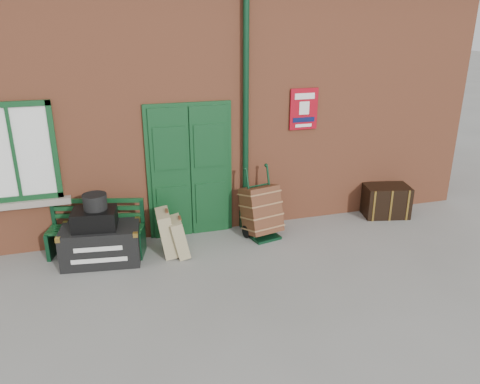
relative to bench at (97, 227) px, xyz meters
name	(u,v)px	position (x,y,z in m)	size (l,w,h in m)	color
ground	(232,271)	(1.86, -1.17, -0.45)	(80.00, 80.00, 0.00)	gray
station_building	(183,90)	(1.86, 2.33, 1.71)	(10.30, 4.30, 4.36)	#A75636
bench	(97,227)	(0.00, 0.00, 0.00)	(1.52, 0.81, 0.90)	#103D1C
houdini_trunk	(101,244)	(0.05, -0.31, -0.17)	(1.15, 0.63, 0.57)	black
strongbox	(95,219)	(0.00, -0.31, 0.26)	(0.63, 0.46, 0.29)	black
hatbox	(95,202)	(0.03, -0.28, 0.52)	(0.34, 0.34, 0.23)	black
suitcase_back	(167,233)	(1.04, -0.33, -0.09)	(0.20, 0.50, 0.70)	tan
suitcase_front	(179,237)	(1.22, -0.43, -0.14)	(0.18, 0.45, 0.60)	tan
porter_trolley	(261,211)	(2.67, -0.14, 0.00)	(0.69, 0.72, 1.18)	black
dark_trunk	(386,201)	(5.19, 0.02, -0.16)	(0.81, 0.53, 0.59)	black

